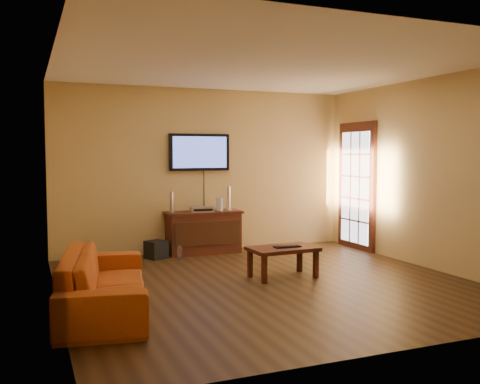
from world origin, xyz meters
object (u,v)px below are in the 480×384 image
game_console (219,204)px  bottle (180,253)px  sofa (104,271)px  keyboard (287,246)px  speaker_right (229,199)px  av_receiver (202,209)px  media_console (204,232)px  coffee_table (283,252)px  speaker_left (172,203)px  television (199,152)px  subwoofer (156,250)px

game_console → bottle: (-0.78, -0.36, -0.69)m
sofa → keyboard: size_ratio=5.82×
speaker_right → av_receiver: bearing=-174.6°
media_console → sofa: size_ratio=0.59×
keyboard → av_receiver: bearing=104.5°
media_console → bottle: bearing=-144.7°
media_console → coffee_table: (0.43, -2.03, -0.00)m
media_console → speaker_left: size_ratio=3.76×
television → keyboard: bearing=-78.1°
television → game_console: 0.92m
av_receiver → subwoofer: bearing=-165.6°
game_console → subwoofer: bearing=173.1°
television → subwoofer: (-0.83, -0.34, -1.51)m
av_receiver → speaker_left: bearing=178.4°
subwoofer → keyboard: 2.33m
sofa → game_console: bearing=-30.0°
television → keyboard: (0.48, -2.26, -1.24)m
game_console → keyboard: bearing=-99.1°
speaker_right → subwoofer: bearing=-173.3°
media_console → keyboard: (0.48, -2.06, 0.07)m
speaker_right → subwoofer: speaker_right is taller
media_console → game_console: size_ratio=5.94×
speaker_left → game_console: speaker_left is taller
bottle → keyboard: (0.98, -1.71, 0.31)m
speaker_right → av_receiver: 0.51m
media_console → bottle: 0.66m
speaker_left → coffee_table: bearing=-65.1°
speaker_right → av_receiver: size_ratio=1.11×
television → sofa: 3.69m
speaker_left → av_receiver: speaker_left is taller
coffee_table → bottle: coffee_table is taller
keyboard → speaker_left: bearing=115.6°
sofa → bottle: size_ratio=9.64×
sofa → television: bearing=-24.5°
sofa → av_receiver: (1.91, 2.63, 0.32)m
bottle → sofa: bearing=-122.1°
av_receiver → game_console: game_console is taller
television → speaker_left: (-0.52, -0.17, -0.81)m
media_console → keyboard: size_ratio=3.46×
media_console → sofa: sofa is taller
television → av_receiver: 0.95m
keyboard → sofa: bearing=-165.9°
speaker_left → bottle: 0.83m
coffee_table → game_console: 2.08m
speaker_right → bottle: size_ratio=1.82×
media_console → bottle: size_ratio=5.72×
television → av_receiver: (-0.04, -0.24, -0.92)m
television → subwoofer: 1.76m
media_console → sofa: bearing=-126.2°
keyboard → speaker_right: bearing=91.0°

